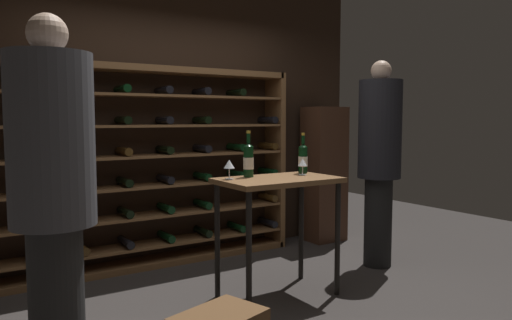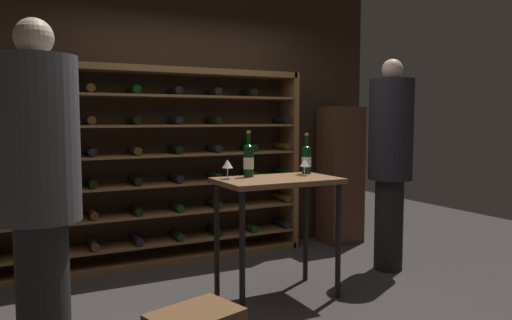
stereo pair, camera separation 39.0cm
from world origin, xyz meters
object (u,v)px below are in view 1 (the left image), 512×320
wine_bottle_amber_reserve (248,160)px  wine_glass_stemmed_center (303,163)px  wine_rack (144,169)px  person_guest_blue_shirt (379,153)px  wine_glass_stemmed_left (229,165)px  display_cabinet (324,174)px  wine_bottle_green_slim (303,158)px  person_guest_plum_blouse (53,181)px  tasting_table (278,195)px

wine_bottle_amber_reserve → wine_glass_stemmed_center: size_ratio=2.73×
wine_rack → person_guest_blue_shirt: 2.26m
wine_glass_stemmed_center → wine_glass_stemmed_left: (-0.66, 0.08, 0.01)m
wine_rack → wine_glass_stemmed_left: 1.25m
display_cabinet → wine_bottle_amber_reserve: 2.01m
wine_rack → wine_glass_stemmed_center: wine_rack is taller
person_guest_blue_shirt → wine_glass_stemmed_left: 1.67m
display_cabinet → wine_bottle_green_slim: display_cabinet is taller
wine_bottle_green_slim → wine_rack: bearing=129.7°
wine_glass_stemmed_left → wine_bottle_green_slim: bearing=2.4°
wine_rack → wine_bottle_green_slim: (0.99, -1.19, 0.14)m
wine_rack → wine_bottle_green_slim: 1.55m
wine_bottle_green_slim → wine_glass_stemmed_center: (-0.09, -0.11, -0.03)m
wine_bottle_green_slim → wine_glass_stemmed_left: wine_bottle_green_slim is taller
wine_rack → person_guest_plum_blouse: size_ratio=1.57×
wine_rack → wine_glass_stemmed_left: (0.24, -1.22, 0.12)m
person_guest_plum_blouse → tasting_table: bearing=0.2°
wine_rack → person_guest_blue_shirt: (1.91, -1.21, 0.15)m
wine_glass_stemmed_center → wine_glass_stemmed_left: wine_glass_stemmed_left is taller
display_cabinet → wine_glass_stemmed_center: size_ratio=11.42×
person_guest_plum_blouse → display_cabinet: (3.27, 1.56, -0.31)m
tasting_table → person_guest_blue_shirt: 1.33m
person_guest_blue_shirt → display_cabinet: (0.23, 1.07, -0.32)m
wine_rack → person_guest_blue_shirt: person_guest_blue_shirt is taller
wine_rack → wine_glass_stemmed_center: size_ratio=22.64×
person_guest_blue_shirt → wine_rack: bearing=-63.5°
person_guest_plum_blouse → wine_bottle_green_slim: bearing=2.3°
tasting_table → wine_glass_stemmed_center: 0.37m
wine_rack → wine_bottle_amber_reserve: wine_rack is taller
person_guest_plum_blouse → wine_glass_stemmed_center: 2.06m
wine_bottle_green_slim → tasting_table: bearing=-157.2°
wine_glass_stemmed_center → wine_bottle_amber_reserve: bearing=163.8°
wine_bottle_green_slim → wine_bottle_amber_reserve: size_ratio=0.93×
wine_bottle_amber_reserve → display_cabinet: bearing=31.4°
tasting_table → person_guest_plum_blouse: (-1.74, -0.35, 0.27)m
person_guest_blue_shirt → wine_glass_stemmed_center: size_ratio=14.44×
person_guest_plum_blouse → person_guest_blue_shirt: 3.08m
wine_bottle_amber_reserve → wine_bottle_green_slim: bearing=-1.8°
wine_bottle_green_slim → person_guest_plum_blouse: bearing=-166.5°
person_guest_plum_blouse → wine_bottle_green_slim: 2.18m
person_guest_blue_shirt → wine_glass_stemmed_left: size_ratio=12.98×
wine_rack → wine_bottle_green_slim: wine_rack is taller
person_guest_plum_blouse → wine_bottle_amber_reserve: bearing=7.3°
tasting_table → wine_glass_stemmed_left: bearing=161.4°
tasting_table → wine_bottle_amber_reserve: (-0.17, 0.17, 0.28)m
tasting_table → wine_glass_stemmed_center: size_ratio=7.02×
wine_rack → wine_glass_stemmed_left: size_ratio=20.35×
wine_rack → display_cabinet: size_ratio=1.98×
wine_glass_stemmed_center → wine_bottle_green_slim: bearing=50.7°
tasting_table → person_guest_plum_blouse: size_ratio=0.49×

